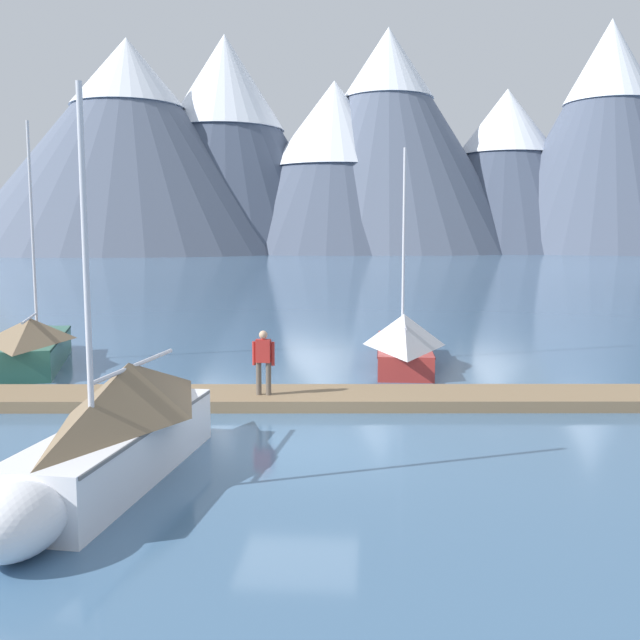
% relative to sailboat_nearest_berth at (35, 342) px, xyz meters
% --- Properties ---
extents(ground_plane, '(700.00, 700.00, 0.00)m').
position_rel_sailboat_nearest_berth_xyz_m(ground_plane, '(10.13, -8.99, -0.81)').
color(ground_plane, '#426689').
extents(mountain_west_summit, '(95.20, 95.20, 59.91)m').
position_rel_sailboat_nearest_berth_xyz_m(mountain_west_summit, '(-57.47, 174.76, 29.83)').
color(mountain_west_summit, slate).
rests_on(mountain_west_summit, ground).
extents(mountain_central_massif, '(76.90, 76.90, 64.16)m').
position_rel_sailboat_nearest_berth_xyz_m(mountain_central_massif, '(-32.64, 188.67, 32.76)').
color(mountain_central_massif, '#424C60').
rests_on(mountain_central_massif, ground).
extents(mountain_shoulder_ridge, '(72.28, 72.28, 49.75)m').
position_rel_sailboat_nearest_berth_xyz_m(mountain_shoulder_ridge, '(0.03, 186.23, 25.57)').
color(mountain_shoulder_ridge, '#4C566B').
rests_on(mountain_shoulder_ridge, ground).
extents(mountain_east_summit, '(82.90, 82.90, 66.34)m').
position_rel_sailboat_nearest_berth_xyz_m(mountain_east_summit, '(15.68, 193.14, 33.09)').
color(mountain_east_summit, slate).
rests_on(mountain_east_summit, ground).
extents(mountain_rear_spur, '(71.16, 71.16, 49.37)m').
position_rel_sailboat_nearest_berth_xyz_m(mountain_rear_spur, '(52.00, 199.36, 24.84)').
color(mountain_rear_spur, '#424C60').
rests_on(mountain_rear_spur, ground).
extents(mountain_north_horn, '(68.56, 68.56, 66.36)m').
position_rel_sailboat_nearest_berth_xyz_m(mountain_north_horn, '(78.91, 189.66, 33.36)').
color(mountain_north_horn, '#4C566B').
rests_on(mountain_north_horn, ground).
extents(dock, '(25.98, 4.24, 0.30)m').
position_rel_sailboat_nearest_berth_xyz_m(dock, '(10.13, -4.99, -0.66)').
color(dock, '#846B4C').
rests_on(dock, ground).
extents(sailboat_nearest_berth, '(4.11, 7.81, 8.38)m').
position_rel_sailboat_nearest_berth_xyz_m(sailboat_nearest_berth, '(0.00, 0.00, 0.00)').
color(sailboat_nearest_berth, '#336B56').
rests_on(sailboat_nearest_berth, ground).
extents(sailboat_second_berth, '(2.12, 7.02, 6.82)m').
position_rel_sailboat_nearest_berth_xyz_m(sailboat_second_berth, '(7.11, -11.30, 0.17)').
color(sailboat_second_berth, white).
rests_on(sailboat_second_berth, ground).
extents(sailboat_mid_dock_port, '(2.03, 7.30, 7.52)m').
position_rel_sailboat_nearest_berth_xyz_m(sailboat_mid_dock_port, '(12.72, 1.01, 0.04)').
color(sailboat_mid_dock_port, '#B2332D').
rests_on(sailboat_mid_dock_port, ground).
extents(person_on_dock, '(0.59, 0.24, 1.69)m').
position_rel_sailboat_nearest_berth_xyz_m(person_on_dock, '(8.84, -5.37, 0.45)').
color(person_on_dock, brown).
rests_on(person_on_dock, dock).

